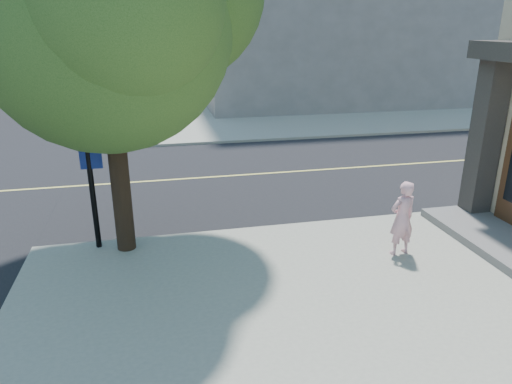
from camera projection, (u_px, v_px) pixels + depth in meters
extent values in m
plane|color=black|center=(80.00, 247.00, 10.69)|extent=(140.00, 140.00, 0.00)
cube|color=black|center=(98.00, 185.00, 14.82)|extent=(140.00, 9.00, 0.01)
cube|color=gray|center=(320.00, 95.00, 33.18)|extent=(29.00, 25.00, 0.12)
cube|color=slate|center=(502.00, 242.00, 10.47)|extent=(1.60, 4.00, 0.18)
cube|color=#35302B|center=(486.00, 135.00, 11.46)|extent=(0.55, 0.55, 4.20)
imported|color=#DD9EA7|center=(402.00, 218.00, 9.88)|extent=(0.65, 0.49, 1.63)
cylinder|color=black|center=(118.00, 161.00, 9.73)|extent=(0.40, 0.40, 3.99)
sphere|color=#3E6224|center=(104.00, 24.00, 8.84)|extent=(4.88, 4.88, 4.88)
sphere|color=#3E6224|center=(124.00, 2.00, 7.69)|extent=(3.33, 3.33, 3.33)
cylinder|color=black|center=(88.00, 156.00, 9.77)|extent=(0.12, 0.12, 4.16)
cylinder|color=black|center=(4.00, 63.00, 8.87)|extent=(2.57, 0.10, 0.10)
cube|color=white|center=(88.00, 133.00, 9.59)|extent=(0.54, 0.04, 0.20)
cube|color=navy|center=(90.00, 156.00, 9.76)|extent=(0.45, 0.04, 0.54)
imported|color=black|center=(80.00, 93.00, 9.33)|extent=(0.16, 0.20, 0.99)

